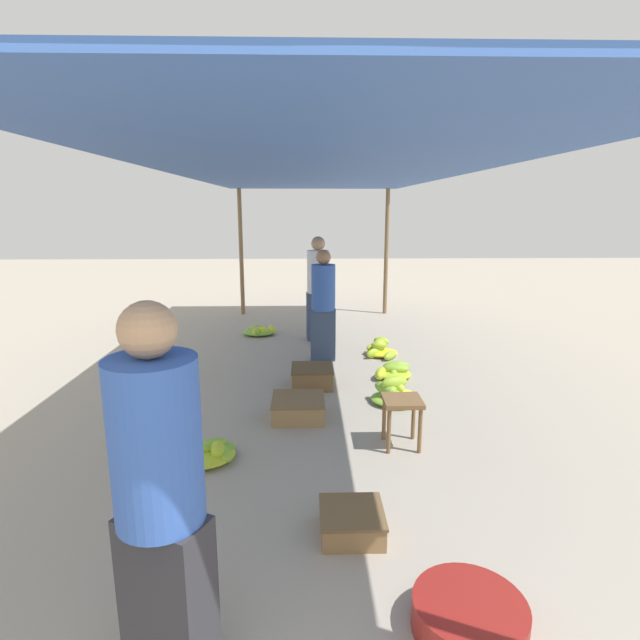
% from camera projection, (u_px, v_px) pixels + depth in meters
% --- Properties ---
extents(canopy_post_back_left, '(0.08, 0.08, 2.48)m').
position_uv_depth(canopy_post_back_left, '(241.00, 253.00, 9.86)').
color(canopy_post_back_left, olive).
rests_on(canopy_post_back_left, ground).
extents(canopy_post_back_right, '(0.08, 0.08, 2.48)m').
position_uv_depth(canopy_post_back_right, '(386.00, 252.00, 9.94)').
color(canopy_post_back_right, olive).
rests_on(canopy_post_back_right, ground).
extents(canopy_tarp, '(3.29, 8.80, 0.04)m').
position_uv_depth(canopy_tarp, '(319.00, 172.00, 5.53)').
color(canopy_tarp, '#33569E').
rests_on(canopy_tarp, canopy_post_front_left).
extents(vendor_foreground, '(0.50, 0.50, 1.76)m').
position_uv_depth(vendor_foreground, '(161.00, 498.00, 2.10)').
color(vendor_foreground, '#2D2D33').
rests_on(vendor_foreground, ground).
extents(stool, '(0.34, 0.34, 0.45)m').
position_uv_depth(stool, '(402.00, 408.00, 4.44)').
color(stool, brown).
rests_on(stool, ground).
extents(basin_black, '(0.58, 0.58, 0.17)m').
position_uv_depth(basin_black, '(469.00, 617.00, 2.52)').
color(basin_black, maroon).
rests_on(basin_black, ground).
extents(banana_pile_left_0, '(0.66, 0.52, 0.18)m').
position_uv_depth(banana_pile_left_0, '(204.00, 453.00, 4.25)').
color(banana_pile_left_0, '#77B437').
rests_on(banana_pile_left_0, ground).
extents(banana_pile_left_1, '(0.58, 0.55, 0.15)m').
position_uv_depth(banana_pile_left_1, '(260.00, 331.00, 8.48)').
color(banana_pile_left_1, '#AFCA2D').
rests_on(banana_pile_left_1, ground).
extents(banana_pile_right_0, '(0.55, 0.48, 0.31)m').
position_uv_depth(banana_pile_right_0, '(394.00, 394.00, 5.48)').
color(banana_pile_right_0, '#7BB636').
rests_on(banana_pile_right_0, ground).
extents(banana_pile_right_1, '(0.51, 0.38, 0.20)m').
position_uv_depth(banana_pile_right_1, '(393.00, 372.00, 6.31)').
color(banana_pile_right_1, '#95C031').
rests_on(banana_pile_right_1, ground).
extents(banana_pile_right_2, '(0.50, 0.57, 0.28)m').
position_uv_depth(banana_pile_right_2, '(381.00, 349.00, 7.22)').
color(banana_pile_right_2, '#B3CC2C').
rests_on(banana_pile_right_2, ground).
extents(crate_near, '(0.53, 0.53, 0.21)m').
position_uv_depth(crate_near, '(298.00, 408.00, 5.11)').
color(crate_near, '#9E7A4C').
rests_on(crate_near, ground).
extents(crate_mid, '(0.42, 0.42, 0.17)m').
position_uv_depth(crate_mid, '(352.00, 522.00, 3.28)').
color(crate_mid, olive).
rests_on(crate_mid, ground).
extents(crate_far, '(0.50, 0.50, 0.23)m').
position_uv_depth(crate_far, '(312.00, 376.00, 6.02)').
color(crate_far, brown).
rests_on(crate_far, ground).
extents(shopper_walking_mid, '(0.36, 0.35, 1.55)m').
position_uv_depth(shopper_walking_mid, '(323.00, 304.00, 6.92)').
color(shopper_walking_mid, '#384766').
rests_on(shopper_walking_mid, ground).
extents(shopper_walking_far, '(0.39, 0.38, 1.67)m').
position_uv_depth(shopper_walking_far, '(318.00, 287.00, 7.98)').
color(shopper_walking_far, '#384766').
rests_on(shopper_walking_far, ground).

